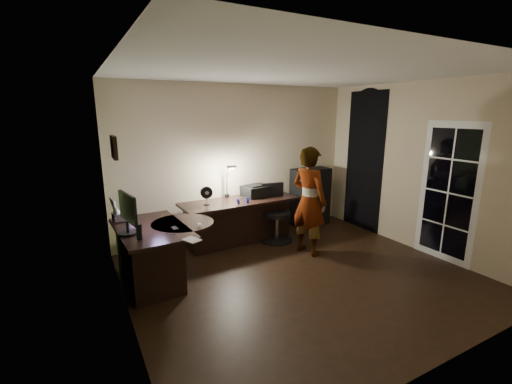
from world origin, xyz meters
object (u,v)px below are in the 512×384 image
monitor (127,219)px  office_chair (277,214)px  cabinet (310,197)px  desk_left (153,255)px  desk_right (240,221)px  person (309,201)px

monitor → office_chair: 2.66m
monitor → cabinet: bearing=7.7°
cabinet → office_chair: size_ratio=1.14×
desk_left → desk_right: (1.64, 0.76, -0.01)m
person → desk_left: bearing=72.0°
office_chair → person: (0.17, -0.67, 0.36)m
monitor → office_chair: size_ratio=0.55×
monitor → person: size_ratio=0.32×
monitor → desk_left: bearing=15.1°
desk_left → desk_right: 1.81m
person → cabinet: bearing=-52.4°
desk_left → office_chair: (2.23, 0.52, 0.11)m
desk_right → cabinet: 1.70m
desk_left → person: 2.46m
desk_right → person: size_ratio=1.18×
cabinet → monitor: (-3.61, -1.13, 0.40)m
desk_left → person: bearing=-6.5°
desk_right → person: person is taller
cabinet → monitor: monitor is taller
monitor → office_chair: (2.53, 0.65, -0.47)m
desk_left → monitor: 0.67m
desk_right → person: 1.29m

